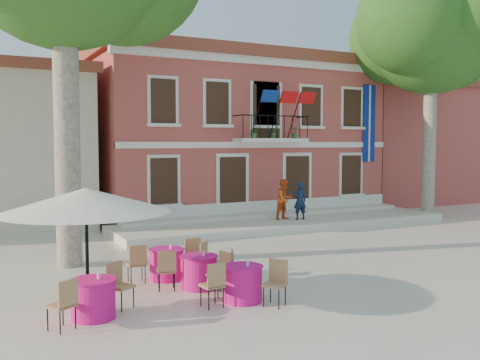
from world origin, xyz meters
name	(u,v)px	position (x,y,z in m)	size (l,w,h in m)	color
ground	(306,250)	(0.00, 0.00, 0.00)	(90.00, 90.00, 0.00)	beige
main_building	(226,135)	(2.00, 9.99, 3.78)	(13.50, 9.59, 7.50)	#B44144
neighbor_east	(395,146)	(14.00, 11.00, 3.22)	(9.40, 9.40, 6.40)	#B44144
terrace	(285,223)	(2.00, 4.40, 0.15)	(14.00, 3.40, 0.30)	silver
plane_tree_east	(432,30)	(9.12, 3.64, 8.38)	(5.76, 5.76, 11.32)	#A59E84
patio_umbrella	(86,201)	(-7.36, -3.09, 2.24)	(3.36, 3.36, 2.50)	black
pedestrian_navy	(300,201)	(2.44, 4.00, 1.06)	(0.55, 0.36, 1.51)	#101E37
pedestrian_orange	(285,199)	(1.92, 4.33, 1.12)	(0.79, 0.62, 1.63)	#E6541B
cafe_table_0	(199,270)	(-4.71, -2.54, 0.43)	(1.82, 1.80, 0.95)	#C9127A
cafe_table_1	(242,281)	(-4.28, -3.91, 0.43)	(1.70, 1.86, 0.95)	#C9127A
cafe_table_2	(93,297)	(-7.36, -3.60, 0.42)	(1.87, 1.33, 0.95)	#C9127A
cafe_table_3	(167,263)	(-5.11, -1.43, 0.42)	(1.94, 0.90, 0.95)	#C9127A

